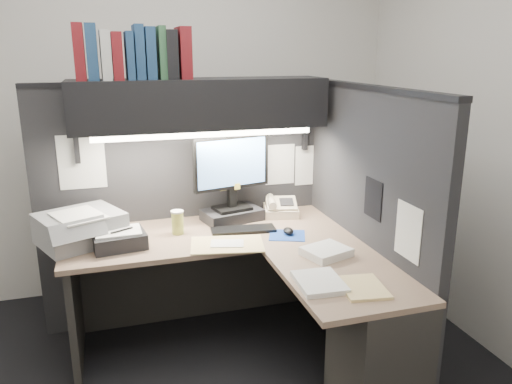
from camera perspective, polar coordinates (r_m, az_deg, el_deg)
wall_back at (r=3.85m, az=-10.26°, el=8.69°), size 3.50×0.04×2.70m
wall_front at (r=1.02m, az=11.10°, el=-10.98°), size 3.50×0.04×2.70m
wall_right at (r=3.21m, az=26.64°, el=5.92°), size 0.04×3.00×2.70m
partition_back at (r=3.42m, az=-8.15°, el=-1.56°), size 1.90×0.06×1.60m
partition_right at (r=3.03m, az=12.28°, el=-4.01°), size 0.06×1.50×1.60m
desk at (r=2.81m, az=3.47°, el=-13.31°), size 1.70×1.53×0.73m
overhead_shelf at (r=3.12m, az=-6.37°, el=10.01°), size 1.55×0.34×0.30m
task_light_tube at (r=3.00m, az=-5.77°, el=6.54°), size 1.32×0.04×0.04m
monitor at (r=3.25m, az=-2.78°, el=0.51°), size 0.52×0.31×0.56m
keyboard at (r=3.11m, az=-1.47°, el=-4.33°), size 0.41×0.17×0.02m
mousepad at (r=3.04m, az=3.57°, el=-4.96°), size 0.27×0.26×0.00m
mouse at (r=3.06m, az=3.71°, el=-4.46°), size 0.08×0.11×0.04m
telephone at (r=3.41m, az=2.85°, el=-1.86°), size 0.27×0.28×0.09m
coffee_cup at (r=3.08m, az=-8.95°, el=-3.52°), size 0.09×0.09×0.14m
printer at (r=3.08m, az=-19.45°, el=-3.89°), size 0.55×0.52×0.18m
notebook_stack at (r=2.96m, az=-15.40°, el=-5.27°), size 0.32×0.28×0.09m
open_folder at (r=2.90m, az=-3.31°, el=-6.00°), size 0.46×0.35×0.01m
paper_stack_a at (r=2.77m, az=8.02°, el=-6.78°), size 0.28×0.26×0.04m
paper_stack_b at (r=2.44m, az=7.25°, el=-10.20°), size 0.23×0.28×0.03m
manila_stack at (r=2.44m, az=12.08°, el=-10.61°), size 0.23×0.28×0.01m
binder_row at (r=3.05m, az=-13.78°, el=15.10°), size 0.65×0.26×0.31m
pinned_papers at (r=3.08m, az=-0.04°, el=1.62°), size 1.76×1.31×0.51m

